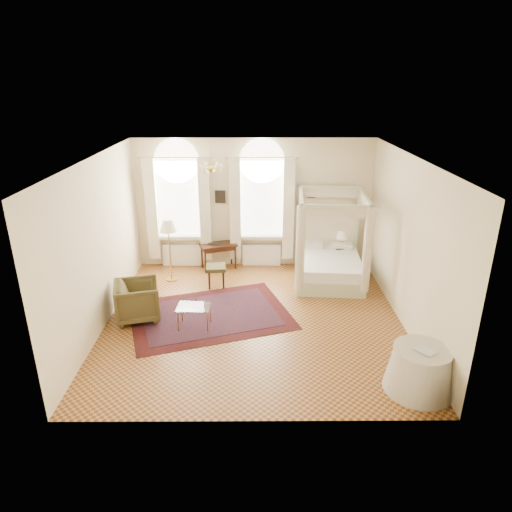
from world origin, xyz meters
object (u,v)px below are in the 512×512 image
(stool, at_px, (216,269))
(side_table, at_px, (420,370))
(canopy_bed, at_px, (329,262))
(writing_desk, at_px, (218,248))
(nightstand, at_px, (341,257))
(coffee_table, at_px, (194,308))
(floor_lamp, at_px, (168,229))
(armchair, at_px, (138,300))

(stool, height_order, side_table, side_table)
(canopy_bed, height_order, writing_desk, canopy_bed)
(stool, bearing_deg, writing_desk, 90.74)
(stool, relative_size, side_table, 0.47)
(canopy_bed, xyz_separation_m, nightstand, (0.44, 0.78, -0.19))
(coffee_table, relative_size, floor_lamp, 0.45)
(stool, height_order, floor_lamp, floor_lamp)
(canopy_bed, xyz_separation_m, side_table, (0.79, -4.19, -0.13))
(stool, bearing_deg, armchair, -133.78)
(canopy_bed, distance_m, floor_lamp, 3.94)
(stool, height_order, armchair, armchair)
(armchair, relative_size, coffee_table, 1.28)
(nightstand, xyz_separation_m, coffee_table, (-3.45, -2.99, 0.10))
(stool, xyz_separation_m, coffee_table, (-0.29, -1.92, -0.02))
(canopy_bed, height_order, nightstand, canopy_bed)
(stool, bearing_deg, side_table, -47.98)
(canopy_bed, distance_m, coffee_table, 3.74)
(writing_desk, bearing_deg, side_table, -54.66)
(coffee_table, distance_m, side_table, 4.29)
(armchair, distance_m, coffee_table, 1.25)
(armchair, bearing_deg, nightstand, -75.16)
(floor_lamp, bearing_deg, coffee_table, -69.65)
(writing_desk, relative_size, floor_lamp, 0.65)
(nightstand, bearing_deg, coffee_table, -139.02)
(writing_desk, height_order, floor_lamp, floor_lamp)
(stool, distance_m, coffee_table, 1.94)
(coffee_table, bearing_deg, side_table, -27.51)
(side_table, bearing_deg, nightstand, 94.09)
(nightstand, height_order, side_table, side_table)
(canopy_bed, relative_size, side_table, 1.98)
(canopy_bed, xyz_separation_m, coffee_table, (-3.01, -2.21, -0.08))
(writing_desk, relative_size, coffee_table, 1.46)
(armchair, height_order, coffee_table, armchair)
(nightstand, distance_m, floor_lamp, 4.47)
(nightstand, height_order, floor_lamp, floor_lamp)
(canopy_bed, bearing_deg, writing_desk, 164.04)
(armchair, height_order, side_table, armchair)
(nightstand, relative_size, side_table, 0.56)
(side_table, bearing_deg, floor_lamp, 137.53)
(canopy_bed, relative_size, stool, 4.20)
(writing_desk, xyz_separation_m, coffee_table, (-0.28, -2.99, -0.17))
(armchair, xyz_separation_m, coffee_table, (1.20, -0.36, 0.01))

